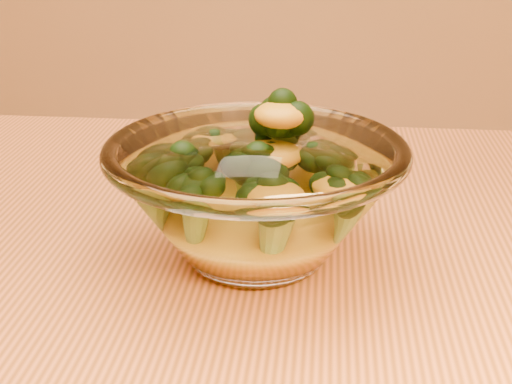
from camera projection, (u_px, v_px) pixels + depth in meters
The scene contains 3 objects.
glass_bowl at pixel (256, 198), 0.45m from camera, with size 0.19×0.19×0.08m.
cheese_sauce at pixel (256, 223), 0.46m from camera, with size 0.11×0.11×0.03m, color orange.
broccoli_heap at pixel (253, 173), 0.46m from camera, with size 0.14×0.13×0.08m.
Camera 1 is at (-0.03, -0.31, 0.97)m, focal length 50.00 mm.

